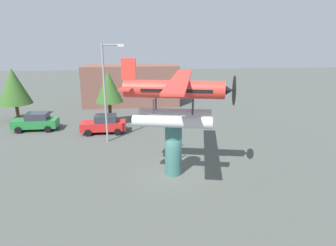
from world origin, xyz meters
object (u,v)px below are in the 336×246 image
object	(u,v)px
tree_west	(14,86)
tree_east	(109,87)
display_pedestal	(173,149)
car_mid_red	(104,124)
car_near_green	(36,122)
streetlight_primary	(107,87)
storefront_building	(131,85)
floatplane_monument	(176,97)

from	to	relation	value
tree_west	tree_east	world-z (taller)	tree_west
display_pedestal	car_mid_red	world-z (taller)	display_pedestal
car_near_green	display_pedestal	bearing A→B (deg)	137.63
car_near_green	tree_west	distance (m)	6.16
streetlight_primary	display_pedestal	bearing A→B (deg)	-55.80
streetlight_primary	storefront_building	size ratio (longest dim) A/B	0.66
tree_west	floatplane_monument	bearing A→B (deg)	-44.75
car_mid_red	storefront_building	xyz separation A→B (m)	(2.59, 12.58, 1.80)
tree_west	tree_east	distance (m)	10.87
floatplane_monument	streetlight_primary	distance (m)	8.47
tree_west	storefront_building	bearing A→B (deg)	27.57
car_mid_red	tree_east	bearing A→B (deg)	-97.44
car_near_green	tree_east	bearing A→B (deg)	-169.87
storefront_building	tree_east	world-z (taller)	tree_east
car_near_green	tree_west	bearing A→B (deg)	-52.66
car_near_green	streetlight_primary	world-z (taller)	streetlight_primary
car_near_green	floatplane_monument	bearing A→B (deg)	137.86
tree_west	tree_east	bearing A→B (deg)	-16.37
floatplane_monument	storefront_building	distance (m)	22.37
floatplane_monument	tree_east	size ratio (longest dim) A/B	1.87
car_near_green	car_mid_red	world-z (taller)	same
car_mid_red	tree_west	size ratio (longest dim) A/B	0.74
storefront_building	tree_west	bearing A→B (deg)	-152.43
storefront_building	tree_east	bearing A→B (deg)	-102.86
display_pedestal	car_mid_red	xyz separation A→B (m)	(-5.40, 9.42, -0.89)
display_pedestal	floatplane_monument	size ratio (longest dim) A/B	0.34
floatplane_monument	tree_west	xyz separation A→B (m)	(-15.57, 15.43, -1.46)
floatplane_monument	car_near_green	bearing A→B (deg)	151.01
floatplane_monument	display_pedestal	bearing A→B (deg)	180.00
floatplane_monument	tree_east	world-z (taller)	floatplane_monument
floatplane_monument	streetlight_primary	world-z (taller)	streetlight_primary
car_mid_red	tree_west	xyz separation A→B (m)	(-10.05, 5.99, 2.87)
floatplane_monument	tree_west	distance (m)	21.97
floatplane_monument	car_near_green	distance (m)	17.10
tree_west	tree_east	size ratio (longest dim) A/B	1.03
storefront_building	tree_east	size ratio (longest dim) A/B	2.27
car_near_green	storefront_building	world-z (taller)	storefront_building
storefront_building	car_mid_red	bearing A→B (deg)	-101.62
car_mid_red	storefront_building	world-z (taller)	storefront_building
display_pedestal	streetlight_primary	size ratio (longest dim) A/B	0.42
display_pedestal	tree_west	size ratio (longest dim) A/B	0.62
storefront_building	car_near_green	bearing A→B (deg)	-130.47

